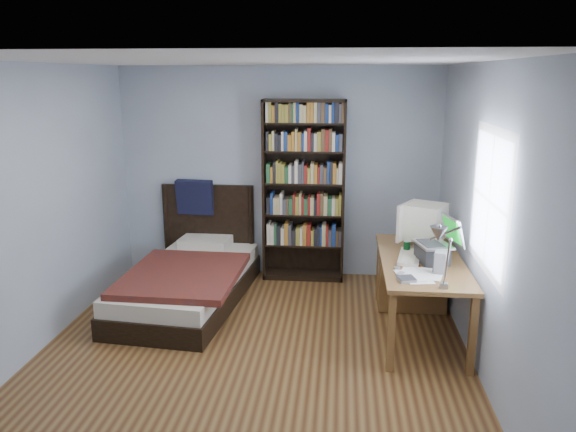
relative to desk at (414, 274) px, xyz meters
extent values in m
plane|color=#502E17|center=(-1.50, -1.02, -0.42)|extent=(4.20, 4.20, 0.00)
plane|color=white|center=(-1.50, -1.02, 2.08)|extent=(4.20, 4.20, 0.00)
cube|color=#B0C0CE|center=(-1.50, 1.08, 0.83)|extent=(3.80, 0.04, 2.50)
cube|color=#B0C0CE|center=(-1.50, -3.12, 0.83)|extent=(3.80, 0.04, 2.50)
cube|color=#B0C0CE|center=(-3.40, -1.02, 0.83)|extent=(0.04, 4.20, 2.50)
cube|color=#B0C0CE|center=(0.40, -1.02, 0.83)|extent=(0.04, 4.20, 2.50)
cube|color=white|center=(0.38, -1.17, 1.03)|extent=(0.01, 1.14, 1.14)
cube|color=white|center=(0.38, -1.17, 1.03)|extent=(0.01, 1.00, 1.00)
cube|color=brown|center=(0.00, -0.46, 0.29)|extent=(0.75, 1.64, 0.04)
cube|color=brown|center=(-0.32, -1.23, -0.07)|extent=(0.06, 0.06, 0.69)
cube|color=brown|center=(0.32, -1.23, -0.07)|extent=(0.06, 0.06, 0.69)
cube|color=brown|center=(-0.32, 0.31, -0.07)|extent=(0.06, 0.06, 0.69)
cube|color=brown|center=(0.32, 0.31, -0.07)|extent=(0.06, 0.06, 0.69)
cube|color=brown|center=(0.00, 0.14, -0.07)|extent=(0.69, 0.40, 0.68)
cube|color=beige|center=(0.03, -0.05, 0.33)|extent=(0.31, 0.29, 0.03)
cylinder|color=beige|center=(0.03, -0.05, 0.37)|extent=(0.09, 0.09, 0.06)
cube|color=beige|center=(0.06, -0.05, 0.57)|extent=(0.49, 0.48, 0.35)
cube|color=#C0B4A0|center=(-0.12, -0.05, 0.57)|extent=(0.20, 0.34, 0.37)
cube|color=#3995CF|center=(-0.14, -0.05, 0.57)|extent=(0.14, 0.25, 0.24)
cube|color=#2D2D30|center=(0.08, -0.54, 0.39)|extent=(0.30, 0.34, 0.16)
cube|color=silver|center=(0.08, -0.54, 0.49)|extent=(0.36, 0.42, 0.02)
cube|color=#2D2D30|center=(0.06, -0.54, 0.50)|extent=(0.24, 0.32, 0.00)
cube|color=silver|center=(0.25, -0.54, 0.62)|extent=(0.17, 0.37, 0.26)
cube|color=#0CBF26|center=(0.24, -0.54, 0.62)|extent=(0.13, 0.30, 0.20)
cube|color=#99999E|center=(0.08, -1.18, 0.33)|extent=(0.06, 0.05, 0.04)
cylinder|color=#99999E|center=(0.08, -1.25, 0.55)|extent=(0.02, 0.15, 0.41)
cylinder|color=#99999E|center=(0.00, -1.47, 0.85)|extent=(0.17, 0.34, 0.20)
cone|color=#99999E|center=(-0.07, -1.63, 0.89)|extent=(0.13, 0.13, 0.11)
cube|color=#C0B4A0|center=(-0.11, -0.46, 0.33)|extent=(0.27, 0.51, 0.05)
cube|color=gray|center=(0.10, -0.84, 0.41)|extent=(0.12, 0.12, 0.19)
cylinder|color=#073518|center=(-0.12, -0.28, 0.37)|extent=(0.06, 0.06, 0.12)
ellipsoid|color=silver|center=(0.00, -0.20, 0.33)|extent=(0.07, 0.12, 0.04)
cube|color=silver|center=(-0.25, -0.78, 0.32)|extent=(0.05, 0.09, 0.02)
cube|color=gray|center=(-0.24, -0.91, 0.32)|extent=(0.08, 0.10, 0.02)
cube|color=gray|center=(-0.20, -1.05, 0.33)|extent=(0.16, 0.16, 0.03)
cube|color=black|center=(-1.66, 0.92, 0.65)|extent=(0.03, 0.30, 2.13)
cube|color=black|center=(-0.73, 0.92, 0.65)|extent=(0.03, 0.30, 2.13)
cube|color=black|center=(-1.19, 0.92, 1.69)|extent=(0.96, 0.30, 0.03)
cube|color=black|center=(-1.19, 0.92, -0.39)|extent=(0.96, 0.30, 0.06)
cube|color=black|center=(-1.19, 1.06, 0.65)|extent=(0.96, 0.02, 2.13)
cube|color=olive|center=(-1.19, 0.90, 0.68)|extent=(0.88, 0.22, 1.93)
cube|color=black|center=(-2.38, 0.03, -0.31)|extent=(1.27, 2.23, 0.22)
cube|color=beige|center=(-2.38, 0.03, -0.12)|extent=(1.22, 2.16, 0.16)
cube|color=#9C2E0E|center=(-2.35, -0.23, -0.01)|extent=(1.16, 1.42, 0.07)
cube|color=beige|center=(-2.38, 0.85, 0.01)|extent=(0.62, 0.43, 0.12)
cube|color=black|center=(-2.38, 1.04, 0.13)|extent=(1.13, 0.05, 1.10)
cylinder|color=black|center=(-2.91, 1.02, 0.13)|extent=(0.06, 0.06, 1.10)
cylinder|color=black|center=(-1.84, 1.02, 0.13)|extent=(0.06, 0.06, 1.10)
cube|color=black|center=(-2.53, 1.01, 0.53)|extent=(0.46, 0.20, 0.43)
camera|label=1|loc=(-0.76, -5.51, 1.98)|focal=35.00mm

